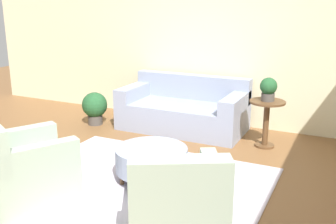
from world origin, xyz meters
The scene contains 10 objects.
ground_plane centered at (0.00, 0.00, 0.00)m, with size 16.00×16.00×0.00m, color brown.
wall_back centered at (0.00, 2.77, 1.40)m, with size 9.42×0.12×2.80m.
rug centered at (0.00, 0.00, 0.01)m, with size 2.82×2.43×0.01m.
couch centered at (-0.35, 2.18, 0.30)m, with size 1.96×0.99×0.83m.
armchair_left centered at (-0.86, -0.75, 0.35)m, with size 1.07×1.11×0.88m.
armchair_right centered at (0.86, -0.75, 0.35)m, with size 1.07×1.11×0.88m.
ottoman_table centered at (0.09, 0.25, 0.26)m, with size 0.82×0.82×0.38m.
side_table centered at (1.02, 1.92, 0.45)m, with size 0.49×0.49×0.67m.
potted_plant_on_side_table centered at (1.02, 1.92, 0.84)m, with size 0.23×0.23×0.32m.
potted_plant_floor centered at (-1.78, 1.74, 0.31)m, with size 0.42×0.42×0.55m.
Camera 1 is at (2.06, -3.41, 1.99)m, focal length 42.00 mm.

